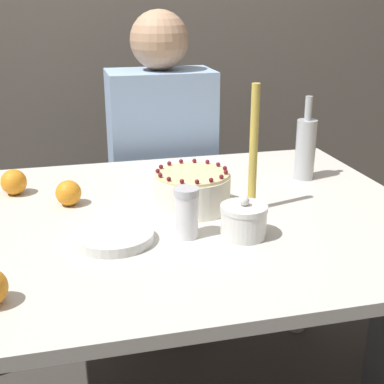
{
  "coord_description": "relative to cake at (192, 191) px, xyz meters",
  "views": [
    {
      "loc": [
        -0.26,
        -1.28,
        1.3
      ],
      "look_at": [
        0.06,
        0.03,
        0.81
      ],
      "focal_mm": 50.0,
      "sensor_mm": 36.0,
      "label": 1
    }
  ],
  "objects": [
    {
      "name": "person_man_blue_shirt",
      "position": [
        0.04,
        0.68,
        -0.25
      ],
      "size": [
        0.4,
        0.34,
        1.26
      ],
      "rotation": [
        0.0,
        0.0,
        3.14
      ],
      "color": "#595960",
      "rests_on": "ground_plane"
    },
    {
      "name": "orange_fruit_0",
      "position": [
        -0.32,
        0.1,
        -0.02
      ],
      "size": [
        0.07,
        0.07,
        0.07
      ],
      "color": "orange",
      "rests_on": "dining_table"
    },
    {
      "name": "bottle",
      "position": [
        0.4,
        0.16,
        0.05
      ],
      "size": [
        0.06,
        0.06,
        0.26
      ],
      "color": "#B2B7BC",
      "rests_on": "dining_table"
    },
    {
      "name": "plate_stack",
      "position": [
        -0.23,
        -0.16,
        -0.04
      ],
      "size": [
        0.19,
        0.19,
        0.02
      ],
      "color": "silver",
      "rests_on": "dining_table"
    },
    {
      "name": "sugar_shaker",
      "position": [
        -0.06,
        -0.18,
        0.01
      ],
      "size": [
        0.06,
        0.06,
        0.12
      ],
      "color": "white",
      "rests_on": "dining_table"
    },
    {
      "name": "cake",
      "position": [
        0.0,
        0.0,
        0.0
      ],
      "size": [
        0.21,
        0.21,
        0.11
      ],
      "color": "white",
      "rests_on": "dining_table"
    },
    {
      "name": "orange_fruit_2",
      "position": [
        -0.48,
        0.23,
        -0.01
      ],
      "size": [
        0.07,
        0.07,
        0.07
      ],
      "color": "orange",
      "rests_on": "dining_table"
    },
    {
      "name": "sugar_bowl",
      "position": [
        0.08,
        -0.21,
        -0.01
      ],
      "size": [
        0.11,
        0.11,
        0.1
      ],
      "color": "silver",
      "rests_on": "dining_table"
    },
    {
      "name": "candle",
      "position": [
        0.15,
        -0.05,
        0.09
      ],
      "size": [
        0.05,
        0.05,
        0.34
      ],
      "color": "tan",
      "rests_on": "dining_table"
    },
    {
      "name": "dining_table",
      "position": [
        -0.06,
        -0.03,
        -0.16
      ],
      "size": [
        1.35,
        1.04,
        0.76
      ],
      "color": "beige",
      "rests_on": "ground_plane"
    }
  ]
}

